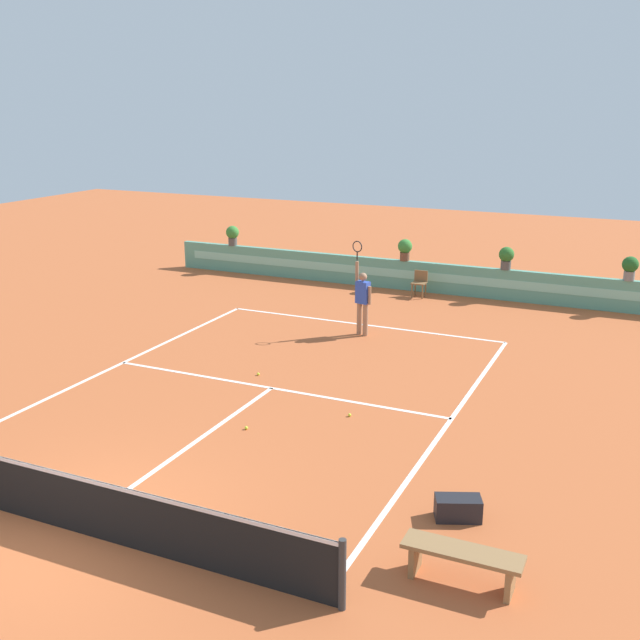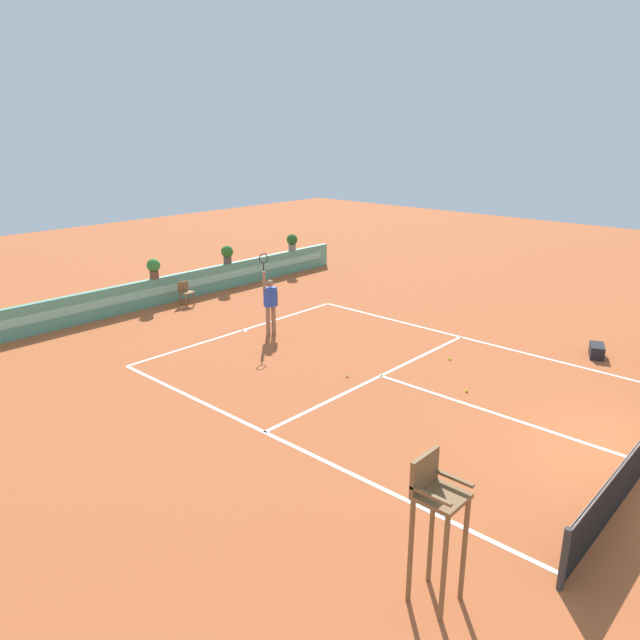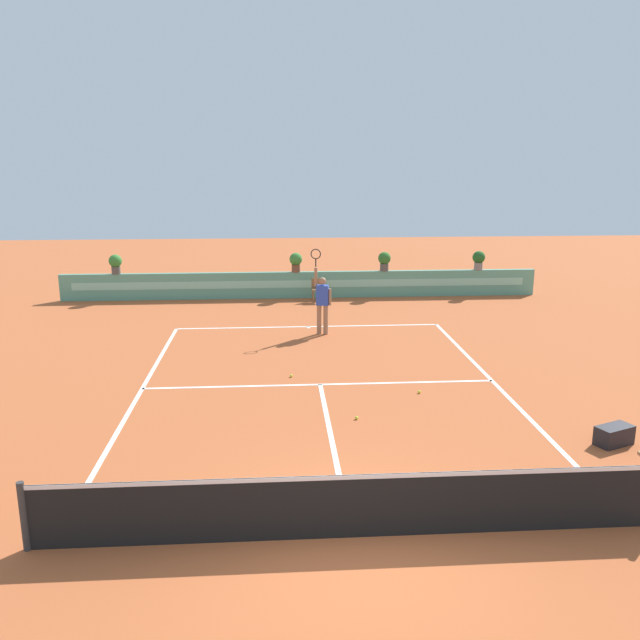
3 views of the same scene
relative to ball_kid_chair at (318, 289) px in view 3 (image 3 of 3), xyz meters
name	(u,v)px [view 3 (image 3 of 3)]	position (x,y,z in m)	size (l,w,h in m)	color
ground_plane	(321,390)	(-0.55, -9.66, -0.48)	(60.00, 60.00, 0.00)	#B2562D
court_lines	(319,380)	(-0.55, -8.94, -0.47)	(8.32, 11.94, 0.01)	white
net	(352,504)	(-0.55, -15.66, 0.03)	(8.92, 0.10, 1.00)	#333333
back_wall_barrier	(302,285)	(-0.55, 0.73, 0.02)	(18.00, 0.21, 1.00)	#599E84
ball_kid_chair	(318,289)	(0.00, 0.00, 0.00)	(0.44, 0.44, 0.85)	brown
gear_bag	(614,435)	(4.64, -12.93, -0.30)	(0.70, 0.36, 0.36)	black
tennis_player	(322,300)	(-0.17, -4.69, 0.57)	(0.61, 0.30, 2.58)	#9E7051
tennis_ball_near_baseline	(357,418)	(0.05, -11.42, -0.44)	(0.07, 0.07, 0.07)	#CCE033
tennis_ball_mid_court	(291,376)	(-1.21, -8.67, -0.44)	(0.07, 0.07, 0.07)	#CCE033
tennis_ball_by_sideline	(419,392)	(1.65, -10.00, -0.44)	(0.07, 0.07, 0.07)	#CCE033
potted_plant_far_left	(115,263)	(-7.46, 0.73, 0.93)	(0.48, 0.48, 0.72)	#514C47
potted_plant_right	(384,260)	(2.59, 0.73, 0.93)	(0.48, 0.48, 0.72)	#514C47
potted_plant_centre	(296,261)	(-0.78, 0.73, 0.93)	(0.48, 0.48, 0.72)	brown
potted_plant_far_right	(479,259)	(6.25, 0.73, 0.93)	(0.48, 0.48, 0.72)	gray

